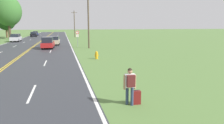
{
  "coord_description": "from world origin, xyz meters",
  "views": [
    {
      "loc": [
        4.97,
        -3.39,
        3.54
      ],
      "look_at": [
        8.13,
        9.4,
        1.15
      ],
      "focal_mm": 32.0,
      "sensor_mm": 36.0,
      "label": 1
    }
  ],
  "objects_px": {
    "tree_left_verge": "(8,11)",
    "suitcase": "(136,98)",
    "fire_hydrant": "(97,55)",
    "car_champagne_hatchback_mid_near": "(54,40)",
    "car_dark_blue_sedan_distant": "(36,33)",
    "car_black_suv_receding": "(34,34)",
    "tree_behind_sign": "(6,19)",
    "car_silver_suv_mid_far": "(16,38)",
    "car_red_van_approaching": "(48,43)",
    "hitchhiker_person": "(130,83)",
    "traffic_sign": "(77,35)"
  },
  "relations": [
    {
      "from": "tree_left_verge",
      "to": "suitcase",
      "type": "bearing_deg",
      "value": -71.77
    },
    {
      "from": "fire_hydrant",
      "to": "car_champagne_hatchback_mid_near",
      "type": "bearing_deg",
      "value": 105.76
    },
    {
      "from": "fire_hydrant",
      "to": "car_dark_blue_sedan_distant",
      "type": "xyz_separation_m",
      "value": [
        -13.07,
        57.36,
        0.39
      ]
    },
    {
      "from": "fire_hydrant",
      "to": "car_black_suv_receding",
      "type": "xyz_separation_m",
      "value": [
        -12.79,
        50.23,
        0.43
      ]
    },
    {
      "from": "tree_left_verge",
      "to": "tree_behind_sign",
      "type": "distance_m",
      "value": 8.06
    },
    {
      "from": "car_silver_suv_mid_far",
      "to": "fire_hydrant",
      "type": "bearing_deg",
      "value": -154.19
    },
    {
      "from": "fire_hydrant",
      "to": "car_red_van_approaching",
      "type": "height_order",
      "value": "car_red_van_approaching"
    },
    {
      "from": "hitchhiker_person",
      "to": "suitcase",
      "type": "bearing_deg",
      "value": -81.19
    },
    {
      "from": "car_dark_blue_sedan_distant",
      "to": "tree_left_verge",
      "type": "bearing_deg",
      "value": 165.65
    },
    {
      "from": "car_black_suv_receding",
      "to": "traffic_sign",
      "type": "bearing_deg",
      "value": -164.08
    },
    {
      "from": "car_black_suv_receding",
      "to": "car_red_van_approaching",
      "type": "bearing_deg",
      "value": -171.5
    },
    {
      "from": "suitcase",
      "to": "car_dark_blue_sedan_distant",
      "type": "relative_size",
      "value": 0.17
    },
    {
      "from": "hitchhiker_person",
      "to": "car_champagne_hatchback_mid_near",
      "type": "height_order",
      "value": "hitchhiker_person"
    },
    {
      "from": "traffic_sign",
      "to": "car_silver_suv_mid_far",
      "type": "height_order",
      "value": "traffic_sign"
    },
    {
      "from": "fire_hydrant",
      "to": "suitcase",
      "type": "bearing_deg",
      "value": -91.53
    },
    {
      "from": "hitchhiker_person",
      "to": "fire_hydrant",
      "type": "xyz_separation_m",
      "value": [
        0.67,
        13.04,
        -0.61
      ]
    },
    {
      "from": "tree_behind_sign",
      "to": "car_champagne_hatchback_mid_near",
      "type": "distance_m",
      "value": 32.48
    },
    {
      "from": "tree_behind_sign",
      "to": "car_silver_suv_mid_far",
      "type": "height_order",
      "value": "tree_behind_sign"
    },
    {
      "from": "traffic_sign",
      "to": "car_dark_blue_sedan_distant",
      "type": "height_order",
      "value": "traffic_sign"
    },
    {
      "from": "tree_behind_sign",
      "to": "car_silver_suv_mid_far",
      "type": "relative_size",
      "value": 1.94
    },
    {
      "from": "suitcase",
      "to": "car_black_suv_receding",
      "type": "xyz_separation_m",
      "value": [
        -12.44,
        63.23,
        0.54
      ]
    },
    {
      "from": "fire_hydrant",
      "to": "tree_behind_sign",
      "type": "distance_m",
      "value": 50.61
    },
    {
      "from": "car_silver_suv_mid_far",
      "to": "car_dark_blue_sedan_distant",
      "type": "distance_m",
      "value": 29.13
    },
    {
      "from": "hitchhiker_person",
      "to": "car_red_van_approaching",
      "type": "distance_m",
      "value": 25.5
    },
    {
      "from": "hitchhiker_person",
      "to": "car_champagne_hatchback_mid_near",
      "type": "xyz_separation_m",
      "value": [
        -4.35,
        30.81,
        -0.2
      ]
    },
    {
      "from": "tree_behind_sign",
      "to": "hitchhiker_person",
      "type": "bearing_deg",
      "value": -71.97
    },
    {
      "from": "tree_left_verge",
      "to": "car_dark_blue_sedan_distant",
      "type": "bearing_deg",
      "value": 76.78
    },
    {
      "from": "car_red_van_approaching",
      "to": "tree_left_verge",
      "type": "bearing_deg",
      "value": -154.22
    },
    {
      "from": "car_red_van_approaching",
      "to": "car_silver_suv_mid_far",
      "type": "relative_size",
      "value": 0.94
    },
    {
      "from": "hitchhiker_person",
      "to": "suitcase",
      "type": "height_order",
      "value": "hitchhiker_person"
    },
    {
      "from": "hitchhiker_person",
      "to": "car_red_van_approaching",
      "type": "relative_size",
      "value": 0.4
    },
    {
      "from": "tree_behind_sign",
      "to": "traffic_sign",
      "type": "bearing_deg",
      "value": -59.91
    },
    {
      "from": "tree_behind_sign",
      "to": "car_silver_suv_mid_far",
      "type": "distance_m",
      "value": 19.56
    },
    {
      "from": "car_champagne_hatchback_mid_near",
      "to": "car_silver_suv_mid_far",
      "type": "bearing_deg",
      "value": -137.37
    },
    {
      "from": "tree_left_verge",
      "to": "car_champagne_hatchback_mid_near",
      "type": "xyz_separation_m",
      "value": [
        12.4,
        -21.05,
        -6.6
      ]
    },
    {
      "from": "car_silver_suv_mid_far",
      "to": "suitcase",
      "type": "bearing_deg",
      "value": -162.17
    },
    {
      "from": "fire_hydrant",
      "to": "traffic_sign",
      "type": "xyz_separation_m",
      "value": [
        -1.01,
        13.54,
        1.63
      ]
    },
    {
      "from": "fire_hydrant",
      "to": "car_silver_suv_mid_far",
      "type": "bearing_deg",
      "value": 116.04
    },
    {
      "from": "car_silver_suv_mid_far",
      "to": "car_black_suv_receding",
      "type": "xyz_separation_m",
      "value": [
        1.01,
        21.99,
        -0.07
      ]
    },
    {
      "from": "tree_behind_sign",
      "to": "car_silver_suv_mid_far",
      "type": "bearing_deg",
      "value": -71.11
    },
    {
      "from": "hitchhiker_person",
      "to": "suitcase",
      "type": "distance_m",
      "value": 0.8
    },
    {
      "from": "car_silver_suv_mid_far",
      "to": "car_dark_blue_sedan_distant",
      "type": "xyz_separation_m",
      "value": [
        0.73,
        29.12,
        -0.1
      ]
    },
    {
      "from": "suitcase",
      "to": "car_champagne_hatchback_mid_near",
      "type": "distance_m",
      "value": 31.13
    },
    {
      "from": "traffic_sign",
      "to": "tree_behind_sign",
      "type": "xyz_separation_m",
      "value": [
        -18.94,
        32.68,
        3.47
      ]
    },
    {
      "from": "car_champagne_hatchback_mid_near",
      "to": "car_black_suv_receding",
      "type": "bearing_deg",
      "value": -163.91
    },
    {
      "from": "car_dark_blue_sedan_distant",
      "to": "hitchhiker_person",
      "type": "bearing_deg",
      "value": -171.15
    },
    {
      "from": "hitchhiker_person",
      "to": "car_red_van_approaching",
      "type": "xyz_separation_m",
      "value": [
        -5.11,
        24.99,
        -0.1
      ]
    },
    {
      "from": "tree_left_verge",
      "to": "tree_behind_sign",
      "type": "bearing_deg",
      "value": 108.89
    },
    {
      "from": "suitcase",
      "to": "car_silver_suv_mid_far",
      "type": "bearing_deg",
      "value": 20.51
    },
    {
      "from": "tree_left_verge",
      "to": "car_silver_suv_mid_far",
      "type": "relative_size",
      "value": 2.51
    }
  ]
}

